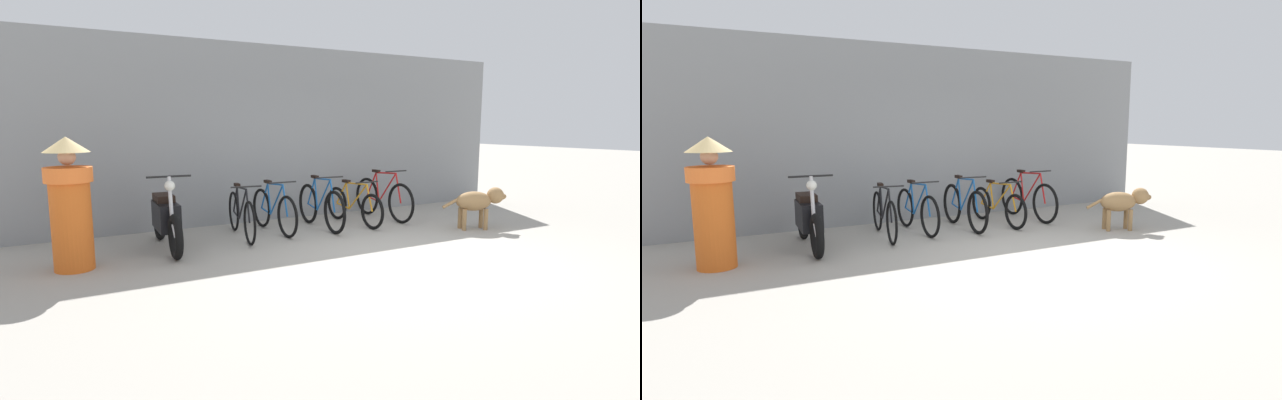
% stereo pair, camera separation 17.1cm
% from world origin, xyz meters
% --- Properties ---
extents(ground_plane, '(60.00, 60.00, 0.00)m').
position_xyz_m(ground_plane, '(0.00, 0.00, 0.00)').
color(ground_plane, '#9E998E').
extents(shop_wall_back, '(9.86, 0.20, 3.15)m').
position_xyz_m(shop_wall_back, '(0.00, 3.37, 1.57)').
color(shop_wall_back, gray).
rests_on(shop_wall_back, ground).
extents(bicycle_0, '(0.46, 1.72, 0.86)m').
position_xyz_m(bicycle_0, '(-1.42, 2.17, 0.36)').
color(bicycle_0, black).
rests_on(bicycle_0, ground).
extents(bicycle_1, '(0.46, 1.64, 0.87)m').
position_xyz_m(bicycle_1, '(-0.81, 2.27, 0.36)').
color(bicycle_1, black).
rests_on(bicycle_1, ground).
extents(bicycle_2, '(0.46, 1.71, 0.92)m').
position_xyz_m(bicycle_2, '(0.00, 2.15, 0.37)').
color(bicycle_2, black).
rests_on(bicycle_2, ground).
extents(bicycle_3, '(0.46, 1.67, 0.79)m').
position_xyz_m(bicycle_3, '(0.69, 2.18, 0.33)').
color(bicycle_3, black).
rests_on(bicycle_3, ground).
extents(bicycle_4, '(0.46, 1.77, 0.93)m').
position_xyz_m(bicycle_4, '(1.45, 2.34, 0.38)').
color(bicycle_4, black).
rests_on(bicycle_4, ground).
extents(motorcycle, '(0.58, 1.89, 1.08)m').
position_xyz_m(motorcycle, '(-2.59, 2.00, 0.43)').
color(motorcycle, black).
rests_on(motorcycle, ground).
extents(stray_dog, '(1.06, 0.59, 0.71)m').
position_xyz_m(stray_dog, '(2.28, 0.79, 0.48)').
color(stray_dog, '#997247').
rests_on(stray_dog, ground).
extents(person_in_robes, '(0.77, 0.77, 1.61)m').
position_xyz_m(person_in_robes, '(-3.81, 1.53, 0.84)').
color(person_in_robes, orange).
rests_on(person_in_robes, ground).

